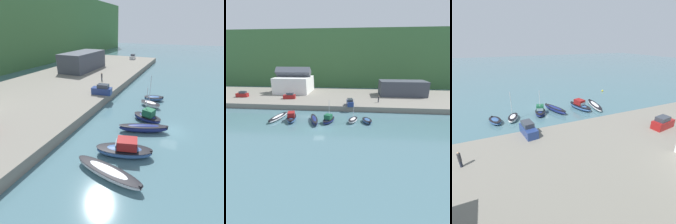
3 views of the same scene
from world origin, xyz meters
TOP-DOWN VIEW (x-y plane):
  - ground_plane at (0.00, 0.00)m, footprint 320.00×320.00m
  - quay_promenade at (0.00, 28.73)m, footprint 122.55×30.10m
  - yacht_club_building at (26.35, 31.71)m, footprint 17.24×8.02m
  - moored_boat_0 at (-12.25, 5.17)m, footprint 3.22×8.35m
  - moored_boat_1 at (-8.30, 4.69)m, footprint 4.16×7.40m
  - moored_boat_2 at (-2.00, 3.88)m, footprint 3.99×7.60m
  - moored_boat_3 at (1.72, 4.12)m, footprint 3.64×5.42m
  - moored_boat_4 at (7.94, 4.95)m, footprint 3.22×4.68m
  - moored_boat_5 at (11.54, 4.94)m, footprint 3.21×4.53m
  - parked_car_0 at (53.56, 22.78)m, footprint 4.27×1.98m
  - parked_car_3 at (6.77, 15.15)m, footprint 2.36×4.41m
  - person_on_quay at (16.03, 19.77)m, footprint 0.40×0.40m

SIDE VIEW (x-z plane):
  - ground_plane at x=0.00m, z-range 0.00..0.00m
  - moored_boat_5 at x=11.54m, z-range 0.04..1.01m
  - moored_boat_0 at x=-12.25m, z-range 0.04..1.03m
  - moored_boat_4 at x=7.94m, z-range -2.61..3.74m
  - moored_boat_2 at x=-2.00m, z-range 0.04..1.26m
  - moored_boat_3 at x=1.72m, z-range -2.12..3.70m
  - quay_promenade at x=0.00m, z-range 0.00..1.63m
  - moored_boat_1 at x=-8.30m, z-range -0.33..2.03m
  - parked_car_0 at x=53.56m, z-range 1.47..3.63m
  - parked_car_3 at x=6.77m, z-range 1.47..3.63m
  - person_on_quay at x=16.03m, z-range 1.66..3.80m
  - yacht_club_building at x=26.35m, z-range 1.63..7.30m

